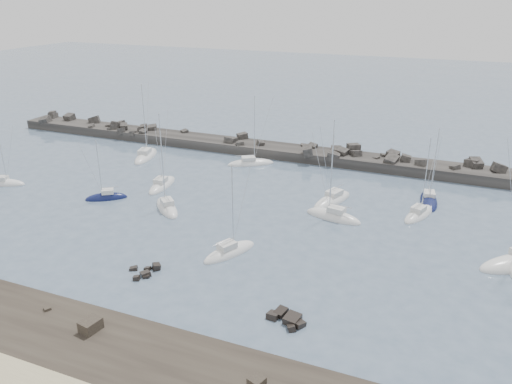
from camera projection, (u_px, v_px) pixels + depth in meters
ground at (209, 246)px, 62.32m from camera, size 400.00×400.00×0.00m
rock_shelf at (92, 357)px, 43.55m from camera, size 140.00×12.00×2.06m
rock_cluster_near at (146, 272)px, 56.36m from camera, size 3.66×3.78×1.21m
rock_cluster_far at (287, 319)px, 48.27m from camera, size 4.05×3.15×1.33m
breakwater at (266, 152)px, 97.28m from camera, size 115.00×7.84×5.15m
sailboat_0 at (4, 184)px, 81.98m from camera, size 7.20×4.15×10.95m
sailboat_1 at (146, 157)px, 95.16m from camera, size 5.09×9.87×14.93m
sailboat_2 at (106, 198)px, 76.37m from camera, size 6.25×5.20×10.20m
sailboat_3 at (162, 186)px, 81.17m from camera, size 3.39×8.36×12.91m
sailboat_4 at (251, 164)px, 91.37m from camera, size 8.66×6.93×13.48m
sailboat_5 at (167, 208)px, 72.77m from camera, size 7.33×7.10×12.53m
sailboat_6 at (332, 201)px, 75.37m from camera, size 5.53×9.14×13.85m
sailboat_7 at (229, 252)px, 60.55m from camera, size 5.49×7.97×12.30m
sailboat_8 at (429, 201)px, 75.27m from camera, size 3.66×8.21×12.54m
sailboat_9 at (333, 217)px, 69.95m from camera, size 8.61×4.09×13.27m
sailboat_10 at (419, 215)px, 70.72m from camera, size 4.82×8.09×12.29m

